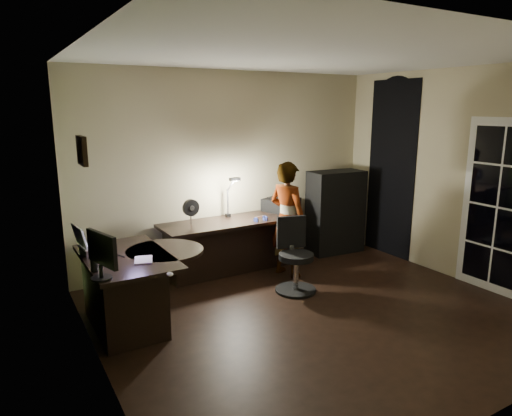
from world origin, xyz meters
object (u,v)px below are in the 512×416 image
cabinet (335,212)px  office_chair (296,256)px  desk_right (231,246)px  desk_left (129,291)px  monitor (100,262)px  person (288,219)px

cabinet → office_chair: bearing=-141.3°
cabinet → office_chair: size_ratio=1.40×
desk_right → cabinet: 1.82m
desk_left → cabinet: size_ratio=1.03×
monitor → person: size_ratio=0.30×
desk_left → desk_right: bearing=27.5°
cabinet → person: person is taller
desk_right → monitor: monitor is taller
monitor → person: (2.57, 0.93, -0.14)m
monitor → office_chair: (2.34, 0.39, -0.45)m
desk_right → monitor: 2.49m
office_chair → person: 0.66m
desk_left → desk_right: 1.85m
desk_left → cabinet: 3.55m
desk_right → cabinet: cabinet is taller
desk_right → office_chair: 1.08m
desk_left → person: person is taller
desk_left → office_chair: bearing=-4.5°
cabinet → desk_right: bearing=-176.3°
office_chair → desk_right: bearing=125.8°
desk_left → cabinet: bearing=13.5°
desk_right → person: person is taller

